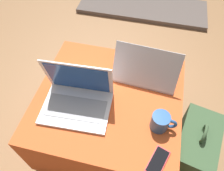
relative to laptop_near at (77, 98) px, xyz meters
name	(u,v)px	position (x,y,z in m)	size (l,w,h in m)	color
ground_plane	(109,132)	(0.15, 0.08, -0.50)	(14.00, 14.00, 0.00)	olive
ottoman	(109,116)	(0.15, 0.08, -0.28)	(0.80, 0.75, 0.45)	maroon
laptop_near	(77,98)	(0.00, 0.00, 0.00)	(0.37, 0.27, 0.26)	silver
laptop_far	(146,71)	(0.32, 0.27, -0.01)	(0.37, 0.26, 0.23)	#B7B7BC
cell_phone	(158,162)	(0.45, -0.21, -0.05)	(0.11, 0.16, 0.01)	red
backpack	(192,152)	(0.67, -0.02, -0.31)	(0.31, 0.38, 0.48)	#385133
coffee_mug	(161,122)	(0.44, -0.04, -0.01)	(0.13, 0.09, 0.10)	#285693
fireplace_hearth	(142,7)	(0.15, 1.63, -0.48)	(1.40, 0.50, 0.04)	#564C47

